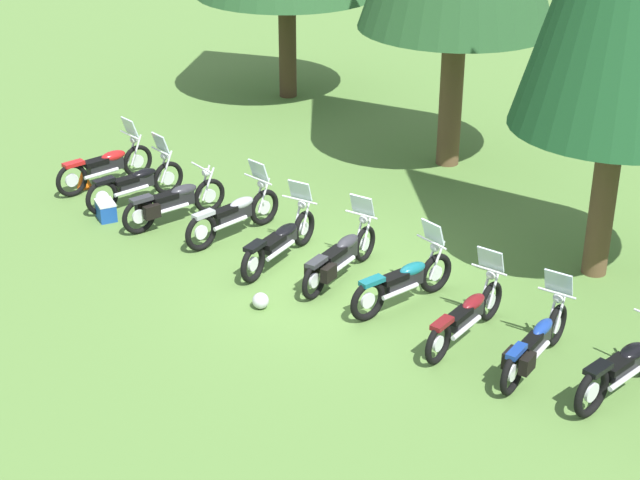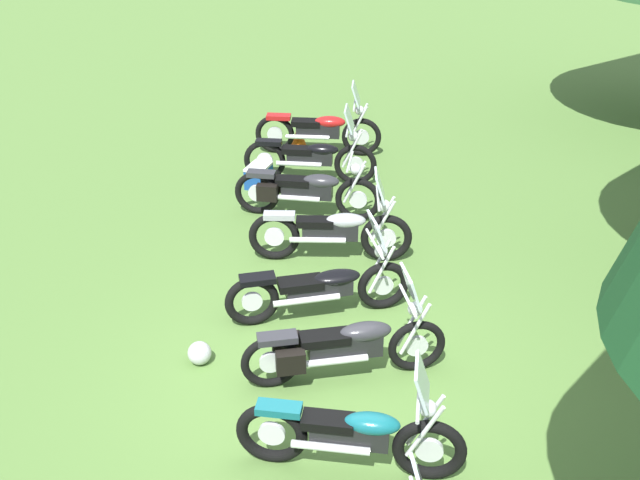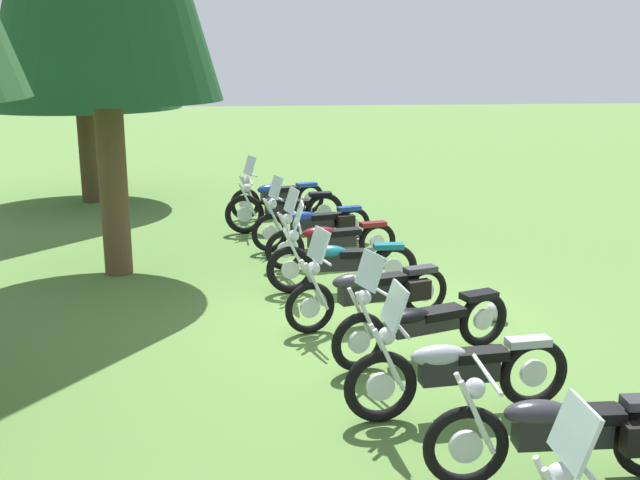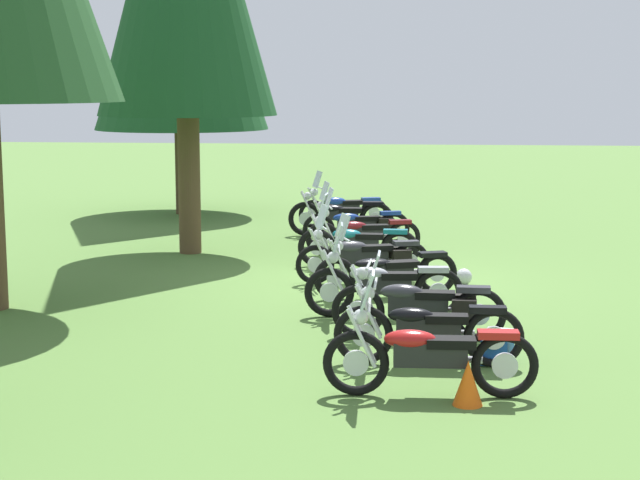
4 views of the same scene
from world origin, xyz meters
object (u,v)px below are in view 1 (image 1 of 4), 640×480
at_px(motorcycle_0, 106,165).
at_px(motorcycle_1, 137,182).
at_px(motorcycle_7, 467,314).
at_px(motorcycle_3, 235,214).
at_px(motorcycle_6, 404,280).
at_px(motorcycle_9, 624,366).
at_px(motorcycle_8, 535,343).
at_px(motorcycle_2, 173,201).
at_px(traffic_cone, 83,177).
at_px(motorcycle_4, 280,240).
at_px(dropped_helmet, 261,301).
at_px(picnic_cooler, 106,210).
at_px(motorcycle_5, 340,255).

distance_m(motorcycle_0, motorcycle_1, 1.24).
bearing_deg(motorcycle_7, motorcycle_0, 85.01).
relative_size(motorcycle_3, motorcycle_6, 1.03).
xyz_separation_m(motorcycle_7, motorcycle_9, (2.46, 0.63, 0.01)).
bearing_deg(motorcycle_8, motorcycle_2, 84.02).
distance_m(motorcycle_8, traffic_cone, 10.81).
bearing_deg(motorcycle_3, motorcycle_2, 108.95).
bearing_deg(motorcycle_3, motorcycle_4, -95.31).
xyz_separation_m(motorcycle_2, dropped_helmet, (3.79, -0.70, -0.32)).
distance_m(motorcycle_3, motorcycle_7, 5.43).
bearing_deg(picnic_cooler, traffic_cone, 166.12).
height_order(motorcycle_7, traffic_cone, motorcycle_7).
height_order(motorcycle_3, motorcycle_7, motorcycle_3).
bearing_deg(motorcycle_4, motorcycle_5, -91.45).
distance_m(motorcycle_4, traffic_cone, 5.55).
distance_m(motorcycle_1, motorcycle_8, 9.27).
xyz_separation_m(motorcycle_8, motorcycle_9, (1.23, 0.47, 0.01)).
xyz_separation_m(motorcycle_1, motorcycle_5, (5.14, 1.03, -0.00)).
height_order(motorcycle_2, motorcycle_4, motorcycle_4).
distance_m(motorcycle_5, motorcycle_6, 1.40).
xyz_separation_m(motorcycle_1, motorcycle_6, (6.51, 1.27, -0.01)).
height_order(motorcycle_9, picnic_cooler, motorcycle_9).
height_order(motorcycle_5, picnic_cooler, motorcycle_5).
bearing_deg(motorcycle_2, motorcycle_9, -77.26).
bearing_deg(motorcycle_3, motorcycle_1, 98.41).
distance_m(motorcycle_5, picnic_cooler, 5.25).
bearing_deg(motorcycle_9, motorcycle_7, 101.21).
relative_size(motorcycle_1, motorcycle_6, 1.02).
height_order(motorcycle_1, motorcycle_7, motorcycle_1).
height_order(motorcycle_1, motorcycle_6, motorcycle_1).
bearing_deg(motorcycle_6, traffic_cone, 103.40).
bearing_deg(dropped_helmet, motorcycle_7, 33.66).
height_order(motorcycle_0, motorcycle_4, motorcycle_0).
bearing_deg(motorcycle_4, dropped_helmet, -158.44).
distance_m(motorcycle_5, traffic_cone, 6.80).
height_order(motorcycle_4, traffic_cone, motorcycle_4).
bearing_deg(traffic_cone, motorcycle_2, 10.35).
bearing_deg(motorcycle_7, dropped_helmet, 110.74).
bearing_deg(motorcycle_7, motorcycle_6, 76.79).
bearing_deg(motorcycle_0, traffic_cone, 147.41).
relative_size(motorcycle_2, motorcycle_7, 1.02).
height_order(motorcycle_6, motorcycle_9, motorcycle_6).
bearing_deg(traffic_cone, motorcycle_1, 16.75).
relative_size(motorcycle_3, motorcycle_7, 1.02).
height_order(motorcycle_2, motorcycle_6, motorcycle_6).
height_order(motorcycle_4, motorcycle_8, motorcycle_8).
xyz_separation_m(motorcycle_6, picnic_cooler, (-6.26, -2.15, -0.28)).
height_order(motorcycle_1, motorcycle_5, motorcycle_1).
bearing_deg(picnic_cooler, motorcycle_3, 33.50).
xyz_separation_m(motorcycle_4, traffic_cone, (-5.43, -1.09, -0.21)).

